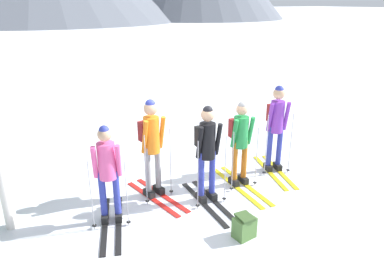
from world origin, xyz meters
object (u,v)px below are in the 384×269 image
Objects in this scene: skier_in_orange at (152,142)px; skier_in_purple at (276,123)px; skier_in_green at (240,140)px; skier_in_black at (207,149)px; skier_in_pink at (108,172)px; backpack_on_snow_front at (244,227)px.

skier_in_orange is 1.00× the size of skier_in_purple.
skier_in_purple is at bearing -2.70° from skier_in_orange.
skier_in_black is at bearing -163.31° from skier_in_green.
skier_in_pink is 1.06m from skier_in_orange.
skier_in_black is at bearing -3.13° from skier_in_pink.
skier_in_pink is 0.90× the size of skier_in_purple.
skier_in_pink is at bearing -176.36° from skier_in_green.
skier_in_black reaches higher than skier_in_pink.
skier_in_black is 1.01× the size of skier_in_green.
skier_in_pink is 0.90× the size of skier_in_orange.
skier_in_orange reaches higher than backpack_on_snow_front.
backpack_on_snow_front is at bearing -137.88° from skier_in_purple.
skier_in_black is (1.72, -0.09, 0.11)m from skier_in_pink.
skier_in_orange reaches higher than skier_in_green.
skier_in_purple is (3.60, 0.38, 0.15)m from skier_in_pink.
backpack_on_snow_front is (-0.00, -1.23, -0.83)m from skier_in_black.
skier_in_orange is 2.68m from skier_in_purple.
skier_in_green is 1.88m from backpack_on_snow_front.
skier_in_orange is 1.04× the size of skier_in_green.
backpack_on_snow_front is at bearing -37.55° from skier_in_pink.
backpack_on_snow_front is (-0.86, -1.49, -0.77)m from skier_in_green.
skier_in_purple is (2.68, -0.13, -0.00)m from skier_in_orange.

